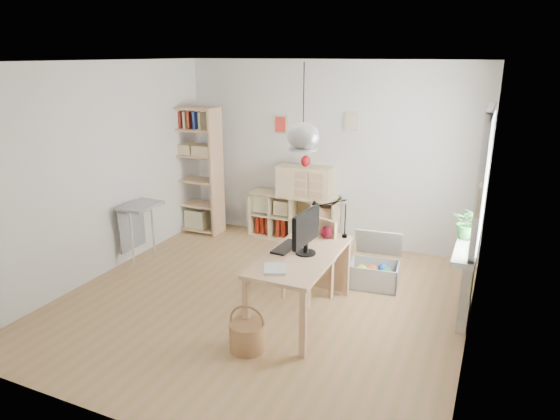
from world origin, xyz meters
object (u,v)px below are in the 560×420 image
at_px(cube_shelf, 293,220).
at_px(chair, 311,254).
at_px(desk, 301,262).
at_px(monitor, 306,230).
at_px(storage_chest, 375,269).
at_px(drawer_chest, 305,182).
at_px(tall_bookshelf, 195,165).

height_order(cube_shelf, chair, chair).
distance_m(desk, monitor, 0.36).
relative_size(chair, monitor, 1.76).
relative_size(storage_chest, drawer_chest, 0.92).
xyz_separation_m(chair, storage_chest, (0.62, 0.63, -0.34)).
bearing_deg(chair, storage_chest, 67.35).
bearing_deg(desk, storage_chest, 64.56).
bearing_deg(chair, desk, -59.60).
bearing_deg(storage_chest, drawer_chest, 136.30).
height_order(desk, cube_shelf, desk).
bearing_deg(desk, monitor, 31.93).
bearing_deg(drawer_chest, chair, -72.40).
bearing_deg(monitor, chair, 108.31).
xyz_separation_m(chair, drawer_chest, (-0.75, 1.68, 0.40)).
height_order(desk, monitor, monitor).
height_order(storage_chest, drawer_chest, drawer_chest).
xyz_separation_m(monitor, drawer_chest, (-0.86, 2.17, -0.07)).
height_order(tall_bookshelf, monitor, tall_bookshelf).
relative_size(desk, monitor, 2.77).
distance_m(monitor, drawer_chest, 2.33).
bearing_deg(chair, monitor, -54.93).
bearing_deg(tall_bookshelf, chair, -29.77).
relative_size(chair, drawer_chest, 1.20).
distance_m(cube_shelf, tall_bookshelf, 1.77).
bearing_deg(cube_shelf, drawer_chest, -11.77).
distance_m(desk, drawer_chest, 2.36).
xyz_separation_m(cube_shelf, chair, (0.95, -1.72, 0.25)).
relative_size(storage_chest, monitor, 1.35).
relative_size(desk, drawer_chest, 1.88).
bearing_deg(tall_bookshelf, storage_chest, -14.45).
relative_size(tall_bookshelf, monitor, 3.69).
xyz_separation_m(desk, monitor, (0.04, 0.02, 0.36)).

